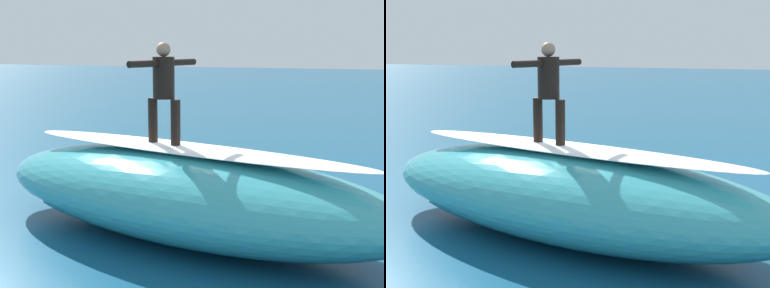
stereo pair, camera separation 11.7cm
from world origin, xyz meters
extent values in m
plane|color=#145175|center=(0.00, 0.00, 0.00)|extent=(120.00, 120.00, 0.00)
ellipsoid|color=teal|center=(-0.18, 1.55, 0.72)|extent=(8.06, 4.74, 1.44)
ellipsoid|color=white|center=(-0.18, 1.55, 1.48)|extent=(6.47, 2.69, 0.08)
ellipsoid|color=silver|center=(0.19, 1.44, 1.48)|extent=(2.26, 1.24, 0.07)
cylinder|color=black|center=(0.42, 1.35, 1.89)|extent=(0.16, 0.16, 0.75)
cylinder|color=black|center=(-0.04, 1.53, 1.89)|extent=(0.16, 0.16, 0.75)
cylinder|color=black|center=(0.19, 1.44, 2.60)|extent=(0.46, 0.46, 0.68)
sphere|color=tan|center=(0.19, 1.44, 3.05)|extent=(0.23, 0.23, 0.23)
cylinder|color=black|center=(0.36, 1.89, 2.84)|extent=(0.32, 0.60, 0.11)
cylinder|color=black|center=(0.02, 0.99, 2.84)|extent=(0.32, 0.60, 0.11)
ellipsoid|color=yellow|center=(0.37, -2.07, 0.04)|extent=(2.40, 0.92, 0.08)
cylinder|color=black|center=(0.37, -2.07, 0.23)|extent=(0.88, 0.43, 0.30)
sphere|color=tan|center=(-0.14, -1.98, 0.29)|extent=(0.21, 0.21, 0.21)
cylinder|color=black|center=(1.14, -2.11, 0.15)|extent=(0.71, 0.25, 0.13)
cylinder|color=black|center=(1.11, -2.28, 0.15)|extent=(0.71, 0.25, 0.13)
ellipsoid|color=white|center=(2.09, 0.29, 0.07)|extent=(0.77, 0.77, 0.14)
ellipsoid|color=white|center=(-1.94, -2.85, 0.04)|extent=(1.13, 1.22, 0.08)
camera|label=1|loc=(-3.09, 10.04, 3.17)|focal=53.00mm
camera|label=2|loc=(-3.20, 10.01, 3.17)|focal=53.00mm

